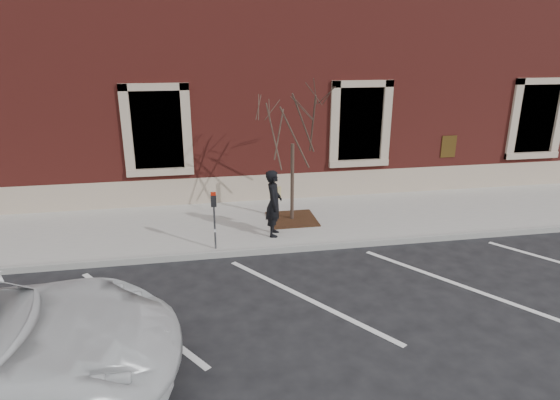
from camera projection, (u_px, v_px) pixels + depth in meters
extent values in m
plane|color=#28282B|center=(284.00, 251.00, 11.19)|extent=(120.00, 120.00, 0.00)
cube|color=#B7B3AC|center=(273.00, 222.00, 12.80)|extent=(40.00, 3.50, 0.15)
cube|color=#9E9E99|center=(285.00, 249.00, 11.12)|extent=(40.00, 0.12, 0.15)
cube|color=maroon|center=(246.00, 64.00, 17.15)|extent=(40.00, 8.50, 8.00)
cube|color=tan|center=(263.00, 187.00, 14.31)|extent=(40.00, 0.06, 0.80)
cube|color=black|center=(158.00, 129.00, 13.33)|extent=(1.40, 0.30, 2.20)
cube|color=tan|center=(161.00, 172.00, 13.55)|extent=(1.90, 0.20, 0.20)
cube|color=black|center=(359.00, 123.00, 14.34)|extent=(1.40, 0.30, 2.20)
cube|color=tan|center=(358.00, 163.00, 14.56)|extent=(1.90, 0.20, 0.20)
cube|color=black|center=(533.00, 118.00, 15.34)|extent=(1.40, 0.30, 2.20)
cube|color=tan|center=(530.00, 155.00, 15.56)|extent=(1.90, 0.20, 0.20)
imported|color=black|center=(274.00, 203.00, 11.52)|extent=(0.53, 0.69, 1.68)
cylinder|color=#595B60|center=(215.00, 228.00, 10.81)|extent=(0.05, 0.05, 1.05)
cube|color=black|center=(214.00, 201.00, 10.60)|extent=(0.13, 0.09, 0.27)
cube|color=#B01E0B|center=(213.00, 194.00, 10.55)|extent=(0.12, 0.09, 0.06)
cube|color=white|center=(215.00, 231.00, 10.79)|extent=(0.05, 0.00, 0.07)
cube|color=#432215|center=(292.00, 219.00, 12.79)|extent=(1.29, 1.29, 0.03)
cylinder|color=#413027|center=(292.00, 183.00, 12.46)|extent=(0.10, 0.10, 2.10)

